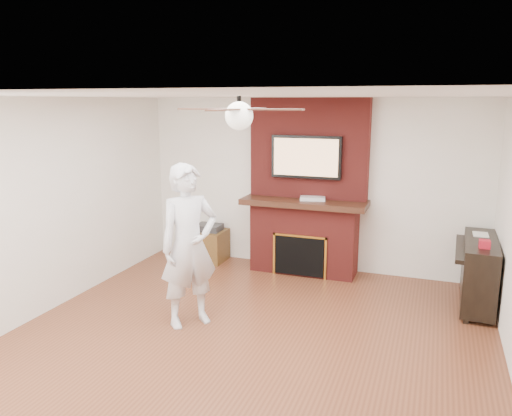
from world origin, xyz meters
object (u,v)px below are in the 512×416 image
(person, at_px, (189,246))
(piano, at_px, (478,271))
(side_table, at_px, (209,244))
(fireplace, at_px, (306,204))

(person, relative_size, piano, 1.41)
(person, height_order, side_table, person)
(person, bearing_deg, side_table, 59.79)
(fireplace, distance_m, side_table, 1.69)
(person, distance_m, side_table, 2.35)
(person, xyz_separation_m, piano, (3.04, 1.64, -0.46))
(piano, bearing_deg, person, -149.48)
(side_table, distance_m, piano, 3.85)
(fireplace, xyz_separation_m, person, (-0.75, -2.19, -0.09))
(piano, bearing_deg, fireplace, 168.79)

